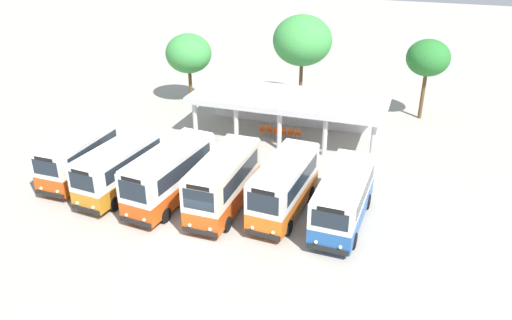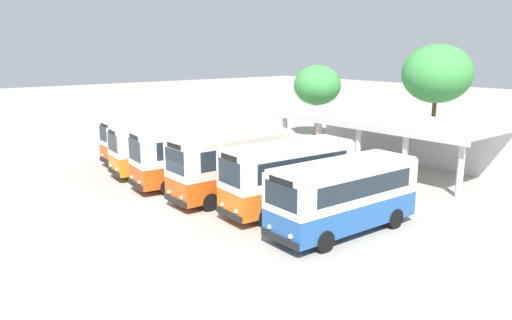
# 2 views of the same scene
# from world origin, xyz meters

# --- Properties ---
(ground_plane) EXTENTS (180.00, 180.00, 0.00)m
(ground_plane) POSITION_xyz_m (0.00, 0.00, 0.00)
(ground_plane) COLOR #A39E93
(city_bus_nearest_orange) EXTENTS (2.43, 6.61, 3.17)m
(city_bus_nearest_orange) POSITION_xyz_m (-10.27, 3.98, 1.75)
(city_bus_nearest_orange) COLOR black
(city_bus_nearest_orange) RESTS_ON ground
(city_bus_second_in_row) EXTENTS (2.80, 7.22, 3.24)m
(city_bus_second_in_row) POSITION_xyz_m (-6.75, 3.38, 1.79)
(city_bus_second_in_row) COLOR black
(city_bus_second_in_row) RESTS_ON ground
(city_bus_middle_cream) EXTENTS (2.95, 7.59, 3.44)m
(city_bus_middle_cream) POSITION_xyz_m (-3.23, 3.33, 1.89)
(city_bus_middle_cream) COLOR black
(city_bus_middle_cream) RESTS_ON ground
(city_bus_fourth_amber) EXTENTS (2.39, 7.06, 3.50)m
(city_bus_fourth_amber) POSITION_xyz_m (0.29, 3.42, 1.92)
(city_bus_fourth_amber) COLOR black
(city_bus_fourth_amber) RESTS_ON ground
(city_bus_fifth_blue) EXTENTS (2.64, 7.00, 3.40)m
(city_bus_fifth_blue) POSITION_xyz_m (3.81, 4.20, 1.87)
(city_bus_fifth_blue) COLOR black
(city_bus_fifth_blue) RESTS_ON ground
(city_bus_far_end_green) EXTENTS (2.65, 7.28, 3.11)m
(city_bus_far_end_green) POSITION_xyz_m (7.33, 4.19, 1.73)
(city_bus_far_end_green) COLOR black
(city_bus_far_end_green) RESTS_ON ground
(terminal_canopy) EXTENTS (15.24, 5.95, 3.40)m
(terminal_canopy) POSITION_xyz_m (0.92, 16.03, 2.65)
(terminal_canopy) COLOR silver
(terminal_canopy) RESTS_ON ground
(waiting_chair_end_by_column) EXTENTS (0.46, 0.46, 0.86)m
(waiting_chair_end_by_column) POSITION_xyz_m (-1.06, 14.94, 0.52)
(waiting_chair_end_by_column) COLOR slate
(waiting_chair_end_by_column) RESTS_ON ground
(waiting_chair_second_from_end) EXTENTS (0.46, 0.46, 0.86)m
(waiting_chair_second_from_end) POSITION_xyz_m (-0.48, 15.03, 0.52)
(waiting_chair_second_from_end) COLOR slate
(waiting_chair_second_from_end) RESTS_ON ground
(waiting_chair_middle_seat) EXTENTS (0.46, 0.46, 0.86)m
(waiting_chair_middle_seat) POSITION_xyz_m (0.10, 14.90, 0.52)
(waiting_chair_middle_seat) COLOR slate
(waiting_chair_middle_seat) RESTS_ON ground
(waiting_chair_fourth_seat) EXTENTS (0.46, 0.46, 0.86)m
(waiting_chair_fourth_seat) POSITION_xyz_m (0.68, 14.94, 0.52)
(waiting_chair_fourth_seat) COLOR slate
(waiting_chair_fourth_seat) RESTS_ON ground
(waiting_chair_fifth_seat) EXTENTS (0.46, 0.46, 0.86)m
(waiting_chair_fifth_seat) POSITION_xyz_m (1.26, 15.01, 0.52)
(waiting_chair_fifth_seat) COLOR slate
(waiting_chair_fifth_seat) RESTS_ON ground
(waiting_chair_far_end_seat) EXTENTS (0.46, 0.46, 0.86)m
(waiting_chair_far_end_seat) POSITION_xyz_m (1.84, 15.03, 0.52)
(waiting_chair_far_end_seat) COLOR slate
(waiting_chair_far_end_seat) RESTS_ON ground
(roadside_tree_behind_canopy) EXTENTS (5.29, 5.29, 8.25)m
(roadside_tree_behind_canopy) POSITION_xyz_m (-0.08, 23.28, 5.98)
(roadside_tree_behind_canopy) COLOR brown
(roadside_tree_behind_canopy) RESTS_ON ground
(roadside_tree_west_of_canopy) EXTENTS (4.19, 4.19, 6.48)m
(roadside_tree_west_of_canopy) POSITION_xyz_m (-9.99, 20.43, 4.69)
(roadside_tree_west_of_canopy) COLOR brown
(roadside_tree_west_of_canopy) RESTS_ON ground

